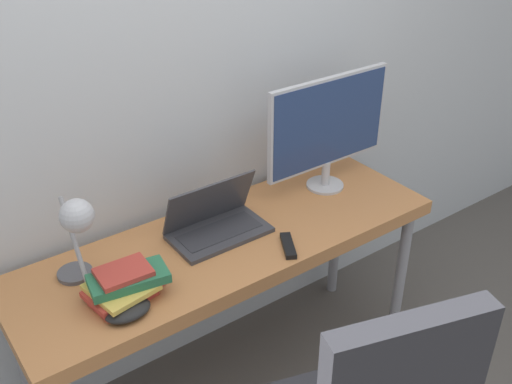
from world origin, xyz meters
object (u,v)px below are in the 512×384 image
(monitor, at_px, (328,126))
(game_controller, at_px, (128,310))
(book_stack, at_px, (125,285))
(laptop, at_px, (216,223))
(desk_lamp, at_px, (76,227))

(monitor, distance_m, game_controller, 1.13)
(game_controller, bearing_deg, book_stack, 68.43)
(book_stack, height_order, game_controller, book_stack)
(laptop, xyz_separation_m, monitor, (0.59, 0.03, 0.24))
(desk_lamp, height_order, game_controller, desk_lamp)
(laptop, height_order, desk_lamp, desk_lamp)
(desk_lamp, xyz_separation_m, book_stack, (0.09, -0.10, -0.21))
(desk_lamp, distance_m, game_controller, 0.31)
(book_stack, bearing_deg, laptop, 18.13)
(monitor, bearing_deg, book_stack, -170.29)
(laptop, relative_size, monitor, 0.61)
(desk_lamp, relative_size, book_stack, 1.32)
(game_controller, bearing_deg, desk_lamp, 108.59)
(desk_lamp, bearing_deg, laptop, 5.32)
(laptop, height_order, book_stack, laptop)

